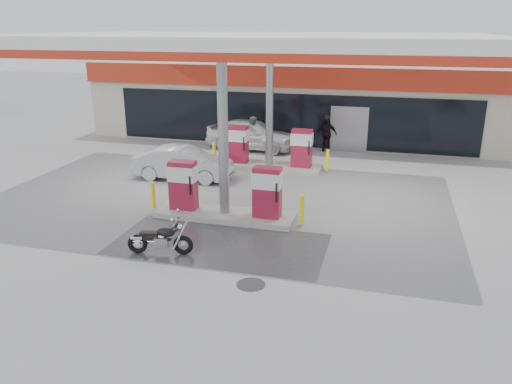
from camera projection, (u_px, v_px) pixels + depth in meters
ground at (203, 242)px, 14.25m from camera, size 90.00×90.00×0.00m
wet_patch at (219, 244)px, 14.13m from camera, size 6.00×3.00×0.00m
drain_cover at (251, 284)px, 11.92m from camera, size 0.70×0.70×0.01m
store_building at (303, 97)px, 28.19m from camera, size 22.00×8.22×4.00m
canopy at (250, 44)px, 17.14m from camera, size 16.00×10.02×5.51m
pump_island_near at (224, 197)px, 15.85m from camera, size 5.14×1.30×1.78m
pump_island_far at (269, 152)px, 21.34m from camera, size 5.14×1.30×1.78m
parked_motorcycle at (161, 240)px, 13.41m from camera, size 1.79×0.68×0.92m
sedan_white at (251, 134)px, 24.67m from camera, size 4.63×2.27×1.52m
attendant at (254, 134)px, 24.22m from camera, size 0.80×0.94×1.71m
hatchback_silver at (183, 163)px, 19.89m from camera, size 4.01×1.51×1.31m
parked_car_left at (217, 124)px, 27.99m from camera, size 4.33×2.65×1.17m
parked_car_right at (497, 138)px, 24.38m from camera, size 4.63×2.52×1.23m
biker_walking at (326, 134)px, 24.29m from camera, size 0.99×0.42×1.69m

